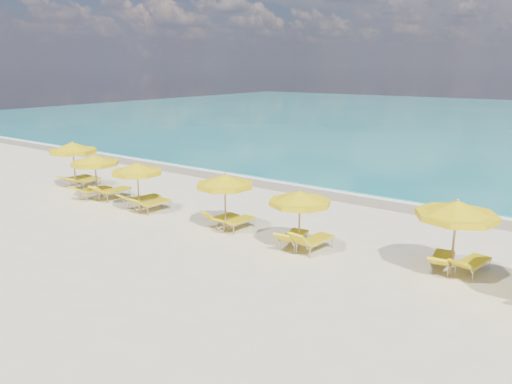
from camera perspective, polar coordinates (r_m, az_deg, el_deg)
The scene contains 23 objects.
ground_plane at distance 19.52m, azimuth -2.62°, elevation -4.29°, with size 120.00×120.00×0.00m, color beige.
ocean at distance 63.76m, azimuth 25.81°, elevation 7.25°, with size 120.00×80.00×0.30m, color #147171.
wet_sand_band at distance 25.46m, azimuth 7.88°, elevation 0.01°, with size 120.00×2.60×0.01m, color tan.
foam_line at distance 26.15m, azimuth 8.73°, elevation 0.36°, with size 120.00×1.20×0.03m, color white.
whitecap_near at distance 36.53m, azimuth 6.85°, elevation 4.36°, with size 14.00×0.36×0.05m, color white.
umbrella_0 at distance 27.43m, azimuth -20.22°, elevation 4.74°, with size 2.64×2.64×2.45m.
umbrella_1 at distance 24.46m, azimuth -17.96°, elevation 3.47°, with size 2.88×2.88×2.25m.
umbrella_2 at distance 22.00m, azimuth -13.44°, elevation 2.58°, with size 2.89×2.89×2.23m.
umbrella_3 at distance 19.02m, azimuth -3.59°, elevation 1.22°, with size 2.72×2.72×2.26m.
umbrella_4 at distance 16.89m, azimuth 5.03°, elevation -0.73°, with size 2.17×2.17×2.17m.
umbrella_5 at distance 15.79m, azimuth 21.97°, elevation -1.97°, with size 2.70×2.70×2.43m.
lounger_0_left at distance 28.40m, azimuth -19.80°, elevation 1.24°, with size 0.65×1.90×0.71m.
lounger_0_right at distance 27.69m, azimuth -18.68°, elevation 1.00°, with size 0.87×1.91×0.68m.
lounger_1_left at distance 25.27m, azimuth -17.98°, elevation -0.12°, with size 0.80×2.02×0.78m.
lounger_1_right at distance 24.77m, azimuth -15.93°, elevation -0.22°, with size 0.70×2.04×0.88m.
lounger_2_left at distance 23.04m, azimuth -12.79°, elevation -1.11°, with size 0.96×2.08×0.81m.
lounger_2_right at distance 22.27m, azimuth -11.58°, elevation -1.60°, with size 0.72×1.92×0.80m.
lounger_3_left at distance 19.94m, azimuth -3.87°, elevation -3.30°, with size 0.84×1.66×0.77m.
lounger_3_right at distance 19.43m, azimuth -2.03°, elevation -3.70°, with size 0.74×1.85×0.69m.
lounger_4_left at distance 17.71m, azimuth 4.27°, elevation -5.50°, with size 0.91×1.93×0.81m.
lounger_4_right at distance 17.33m, azimuth 6.63°, elevation -5.97°, with size 0.86×1.92×0.92m.
lounger_5_left at distance 16.80m, azimuth 20.46°, elevation -7.55°, with size 0.81×1.87×0.74m.
lounger_5_right at distance 16.78m, azimuth 23.44°, elevation -7.86°, with size 0.92×1.92×0.75m.
Camera 1 is at (11.66, -14.37, 6.19)m, focal length 35.00 mm.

